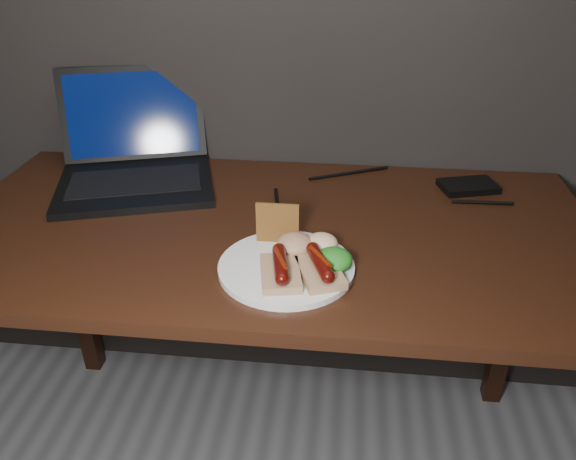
# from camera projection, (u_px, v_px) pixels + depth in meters

# --- Properties ---
(desk) EXTENTS (1.40, 0.70, 0.75)m
(desk) POSITION_uv_depth(u_px,v_px,m) (271.00, 260.00, 1.25)
(desk) COLOR #32150C
(desk) RESTS_ON ground
(laptop) EXTENTS (0.46, 0.46, 0.25)m
(laptop) POSITION_uv_depth(u_px,v_px,m) (135.00, 159.00, 1.40)
(laptop) COLOR black
(laptop) RESTS_ON desk
(hard_drive) EXTENTS (0.15, 0.12, 0.02)m
(hard_drive) POSITION_uv_depth(u_px,v_px,m) (468.00, 186.00, 1.36)
(hard_drive) COLOR black
(hard_drive) RESTS_ON desk
(desk_cables) EXTENTS (0.99, 0.35, 0.01)m
(desk_cables) POSITION_uv_depth(u_px,v_px,m) (292.00, 193.00, 1.34)
(desk_cables) COLOR black
(desk_cables) RESTS_ON desk
(plate) EXTENTS (0.33, 0.33, 0.01)m
(plate) POSITION_uv_depth(u_px,v_px,m) (286.00, 267.00, 1.06)
(plate) COLOR white
(plate) RESTS_ON desk
(bread_sausage_center) EXTENTS (0.09, 0.13, 0.04)m
(bread_sausage_center) POSITION_uv_depth(u_px,v_px,m) (280.00, 269.00, 1.01)
(bread_sausage_center) COLOR tan
(bread_sausage_center) RESTS_ON plate
(bread_sausage_right) EXTENTS (0.11, 0.13, 0.04)m
(bread_sausage_right) POSITION_uv_depth(u_px,v_px,m) (320.00, 267.00, 1.02)
(bread_sausage_right) COLOR tan
(bread_sausage_right) RESTS_ON plate
(crispbread) EXTENTS (0.09, 0.01, 0.08)m
(crispbread) POSITION_uv_depth(u_px,v_px,m) (277.00, 223.00, 1.11)
(crispbread) COLOR #8F5F27
(crispbread) RESTS_ON plate
(salad_greens) EXTENTS (0.07, 0.07, 0.04)m
(salad_greens) POSITION_uv_depth(u_px,v_px,m) (334.00, 259.00, 1.04)
(salad_greens) COLOR #125A14
(salad_greens) RESTS_ON plate
(salsa_mound) EXTENTS (0.07, 0.07, 0.04)m
(salsa_mound) POSITION_uv_depth(u_px,v_px,m) (295.00, 244.00, 1.08)
(salsa_mound) COLOR maroon
(salsa_mound) RESTS_ON plate
(coleslaw_mound) EXTENTS (0.06, 0.06, 0.04)m
(coleslaw_mound) POSITION_uv_depth(u_px,v_px,m) (321.00, 243.00, 1.09)
(coleslaw_mound) COLOR #EEE4CD
(coleslaw_mound) RESTS_ON plate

